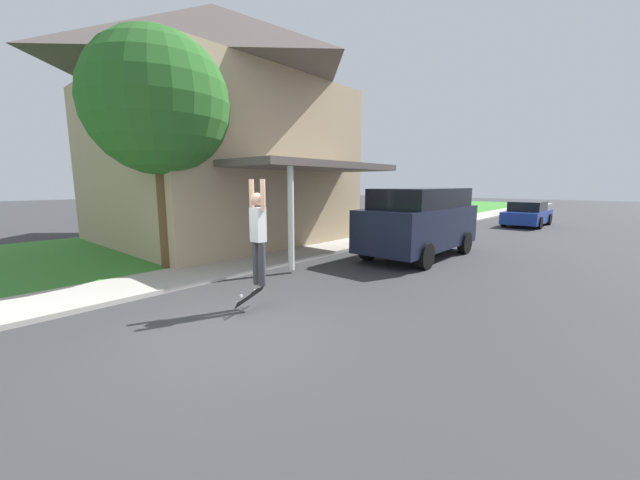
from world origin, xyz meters
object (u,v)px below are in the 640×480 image
object	(u,v)px
suv_parked	(420,220)
skateboard	(250,295)
lawn_tree_near	(158,104)
car_down_street	(527,214)
skateboarder	(258,231)

from	to	relation	value
suv_parked	skateboard	size ratio (longest dim) A/B	6.30
skateboard	lawn_tree_near	bearing A→B (deg)	173.56
suv_parked	car_down_street	size ratio (longest dim) A/B	1.11
suv_parked	skateboarder	bearing A→B (deg)	-90.03
suv_parked	skateboarder	xyz separation A→B (m)	(-0.00, -6.51, 0.29)
lawn_tree_near	car_down_street	world-z (taller)	lawn_tree_near
lawn_tree_near	skateboarder	xyz separation A→B (m)	(4.27, -0.28, -2.86)
lawn_tree_near	skateboarder	bearing A→B (deg)	-3.69
suv_parked	skateboard	xyz separation A→B (m)	(-0.02, -6.71, -0.88)
skateboarder	skateboard	size ratio (longest dim) A/B	2.56
suv_parked	car_down_street	xyz separation A→B (m)	(0.59, 12.03, -0.51)
suv_parked	car_down_street	distance (m)	12.06
car_down_street	skateboarder	bearing A→B (deg)	-91.84
suv_parked	car_down_street	world-z (taller)	suv_parked
lawn_tree_near	car_down_street	bearing A→B (deg)	75.10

